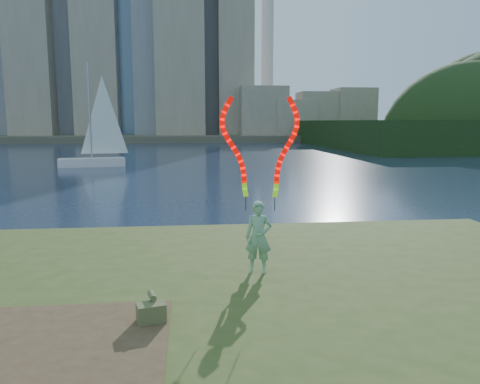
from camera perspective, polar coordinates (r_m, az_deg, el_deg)
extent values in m
plane|color=#17233B|center=(10.23, -4.40, -13.67)|extent=(320.00, 320.00, 0.00)
cube|color=#3B4B1A|center=(7.90, -3.84, -19.54)|extent=(20.00, 18.00, 0.30)
cube|color=#3B4B1A|center=(8.06, -3.94, -16.96)|extent=(17.00, 15.00, 0.30)
cube|color=#3B4B1A|center=(8.14, -4.02, -14.77)|extent=(14.00, 12.00, 0.30)
cube|color=#47331E|center=(7.25, -22.16, -17.09)|extent=(3.20, 3.00, 0.02)
cube|color=#4E4939|center=(104.52, -5.95, 6.78)|extent=(320.00, 40.00, 1.20)
cylinder|color=silver|center=(115.97, 3.40, 21.73)|extent=(2.80, 2.80, 58.00)
imported|color=#1D6C33|center=(9.57, 2.28, -5.53)|extent=(0.61, 0.47, 1.48)
cylinder|color=black|center=(9.55, 0.71, -1.37)|extent=(0.02, 0.02, 0.30)
cylinder|color=black|center=(9.50, 4.26, -1.45)|extent=(0.02, 0.02, 0.30)
cube|color=#4A522C|center=(7.55, -10.77, -14.31)|extent=(0.49, 0.38, 0.31)
cylinder|color=#4A522C|center=(7.67, -10.69, -12.31)|extent=(0.17, 0.30, 0.10)
cube|color=silver|center=(42.50, -17.59, 3.44)|extent=(5.75, 2.79, 0.77)
cylinder|color=gray|center=(42.36, -17.85, 9.23)|extent=(0.15, 0.15, 8.38)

